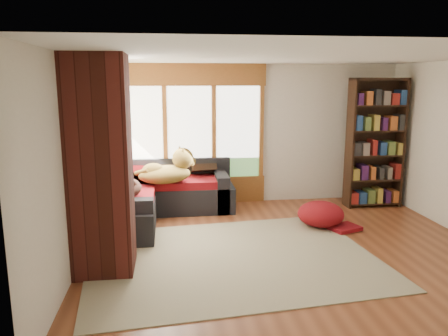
{
  "coord_description": "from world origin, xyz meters",
  "views": [
    {
      "loc": [
        -1.6,
        -5.56,
        2.29
      ],
      "look_at": [
        -0.74,
        1.08,
        0.95
      ],
      "focal_mm": 35.0,
      "sensor_mm": 36.0,
      "label": 1
    }
  ],
  "objects_px": {
    "brick_chimney": "(101,166)",
    "area_rug": "(232,258)",
    "pouf": "(321,213)",
    "dog_brindle": "(122,183)",
    "sectional_sofa": "(149,200)",
    "bookshelf": "(375,143)",
    "dog_tan": "(169,171)"
  },
  "relations": [
    {
      "from": "brick_chimney",
      "to": "area_rug",
      "type": "distance_m",
      "value": 2.06
    },
    {
      "from": "pouf",
      "to": "dog_brindle",
      "type": "distance_m",
      "value": 3.15
    },
    {
      "from": "brick_chimney",
      "to": "pouf",
      "type": "xyz_separation_m",
      "value": [
        3.19,
        1.23,
        -1.09
      ]
    },
    {
      "from": "dog_brindle",
      "to": "sectional_sofa",
      "type": "bearing_deg",
      "value": -42.09
    },
    {
      "from": "bookshelf",
      "to": "dog_brindle",
      "type": "distance_m",
      "value": 4.56
    },
    {
      "from": "dog_brindle",
      "to": "brick_chimney",
      "type": "bearing_deg",
      "value": 159.94
    },
    {
      "from": "sectional_sofa",
      "to": "dog_tan",
      "type": "distance_m",
      "value": 0.61
    },
    {
      "from": "bookshelf",
      "to": "dog_brindle",
      "type": "height_order",
      "value": "bookshelf"
    },
    {
      "from": "dog_tan",
      "to": "dog_brindle",
      "type": "distance_m",
      "value": 1.01
    },
    {
      "from": "brick_chimney",
      "to": "dog_brindle",
      "type": "bearing_deg",
      "value": 85.97
    },
    {
      "from": "area_rug",
      "to": "bookshelf",
      "type": "height_order",
      "value": "bookshelf"
    },
    {
      "from": "dog_tan",
      "to": "dog_brindle",
      "type": "xyz_separation_m",
      "value": [
        -0.71,
        -0.72,
        -0.02
      ]
    },
    {
      "from": "sectional_sofa",
      "to": "dog_tan",
      "type": "xyz_separation_m",
      "value": [
        0.36,
        -0.0,
        0.49
      ]
    },
    {
      "from": "bookshelf",
      "to": "pouf",
      "type": "height_order",
      "value": "bookshelf"
    },
    {
      "from": "dog_tan",
      "to": "dog_brindle",
      "type": "bearing_deg",
      "value": -149.35
    },
    {
      "from": "dog_tan",
      "to": "area_rug",
      "type": "bearing_deg",
      "value": -82.33
    },
    {
      "from": "sectional_sofa",
      "to": "bookshelf",
      "type": "relative_size",
      "value": 0.94
    },
    {
      "from": "bookshelf",
      "to": "dog_tan",
      "type": "distance_m",
      "value": 3.76
    },
    {
      "from": "sectional_sofa",
      "to": "pouf",
      "type": "xyz_separation_m",
      "value": [
        2.75,
        -0.81,
        -0.09
      ]
    },
    {
      "from": "brick_chimney",
      "to": "area_rug",
      "type": "relative_size",
      "value": 0.7
    },
    {
      "from": "brick_chimney",
      "to": "bookshelf",
      "type": "xyz_separation_m",
      "value": [
        4.54,
        2.24,
        -0.13
      ]
    },
    {
      "from": "sectional_sofa",
      "to": "pouf",
      "type": "distance_m",
      "value": 2.87
    },
    {
      "from": "dog_tan",
      "to": "pouf",
      "type": "bearing_deg",
      "value": -33.56
    },
    {
      "from": "pouf",
      "to": "area_rug",
      "type": "bearing_deg",
      "value": -144.99
    },
    {
      "from": "area_rug",
      "to": "sectional_sofa",
      "type": "bearing_deg",
      "value": 120.89
    },
    {
      "from": "dog_tan",
      "to": "sectional_sofa",
      "type": "bearing_deg",
      "value": 165.13
    },
    {
      "from": "bookshelf",
      "to": "dog_brindle",
      "type": "bearing_deg",
      "value": -168.38
    },
    {
      "from": "bookshelf",
      "to": "dog_tan",
      "type": "bearing_deg",
      "value": -177.04
    },
    {
      "from": "pouf",
      "to": "dog_tan",
      "type": "relative_size",
      "value": 0.71
    },
    {
      "from": "bookshelf",
      "to": "pouf",
      "type": "xyz_separation_m",
      "value": [
        -1.35,
        -1.01,
        -0.96
      ]
    },
    {
      "from": "brick_chimney",
      "to": "area_rug",
      "type": "height_order",
      "value": "brick_chimney"
    },
    {
      "from": "area_rug",
      "to": "dog_brindle",
      "type": "height_order",
      "value": "dog_brindle"
    }
  ]
}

